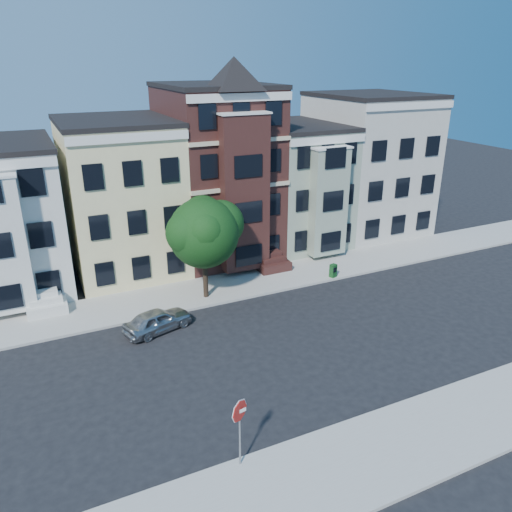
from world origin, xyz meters
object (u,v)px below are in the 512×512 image
street_tree (204,238)px  newspaper_box (333,271)px  parked_car (158,320)px  stop_sign (240,429)px

street_tree → newspaper_box: 9.42m
street_tree → parked_car: 5.64m
parked_car → newspaper_box: (12.45, 1.72, -0.04)m
street_tree → newspaper_box: street_tree is taller
street_tree → stop_sign: bearing=-105.0°
newspaper_box → stop_sign: 17.67m
street_tree → parked_car: street_tree is taller
street_tree → parked_car: bearing=-145.1°
parked_car → stop_sign: bearing=164.5°
parked_car → stop_sign: 10.94m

